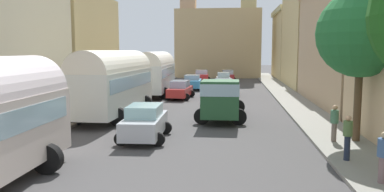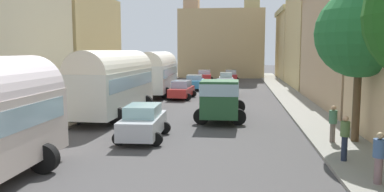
{
  "view_description": "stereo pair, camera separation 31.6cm",
  "coord_description": "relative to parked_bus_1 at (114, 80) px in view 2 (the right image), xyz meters",
  "views": [
    {
      "loc": [
        2.53,
        -6.81,
        4.09
      ],
      "look_at": [
        0.0,
        16.29,
        1.35
      ],
      "focal_mm": 36.18,
      "sensor_mm": 36.0,
      "label": 1
    },
    {
      "loc": [
        2.84,
        -6.77,
        4.09
      ],
      "look_at": [
        0.0,
        16.29,
        1.35
      ],
      "focal_mm": 36.18,
      "sensor_mm": 36.0,
      "label": 2
    }
  ],
  "objects": [
    {
      "name": "car_0",
      "position": [
        6.41,
        12.09,
        -1.49
      ],
      "size": [
        2.46,
        4.38,
        1.51
      ],
      "color": "gray",
      "rests_on": "ground"
    },
    {
      "name": "car_6",
      "position": [
        3.13,
        27.2,
        -1.47
      ],
      "size": [
        2.49,
        4.01,
        1.57
      ],
      "color": "red",
      "rests_on": "ground"
    },
    {
      "name": "sidewalk_right",
      "position": [
        12.09,
        10.7,
        -2.18
      ],
      "size": [
        2.5,
        70.0,
        0.14
      ],
      "primitive_type": "cube",
      "color": "gray",
      "rests_on": "ground"
    },
    {
      "name": "sidewalk_left",
      "position": [
        -2.41,
        10.7,
        -2.18
      ],
      "size": [
        2.5,
        70.0,
        0.14
      ],
      "primitive_type": "cube",
      "color": "gray",
      "rests_on": "ground"
    },
    {
      "name": "ground_plane",
      "position": [
        4.84,
        10.7,
        -2.25
      ],
      "size": [
        154.0,
        154.0,
        0.0
      ],
      "primitive_type": "plane",
      "color": "#474445"
    },
    {
      "name": "pedestrian_0",
      "position": [
        11.83,
        -11.33,
        -1.29
      ],
      "size": [
        0.49,
        0.49,
        1.7
      ],
      "color": "slate",
      "rests_on": "ground"
    },
    {
      "name": "distant_church",
      "position": [
        4.84,
        37.04,
        3.84
      ],
      "size": [
        12.83,
        6.23,
        19.43
      ],
      "color": "tan",
      "rests_on": "ground"
    },
    {
      "name": "building_right_3",
      "position": [
        15.35,
        21.45,
        4.88
      ],
      "size": [
        4.41,
        13.09,
        14.21
      ],
      "color": "tan",
      "rests_on": "ground"
    },
    {
      "name": "car_2",
      "position": [
        6.5,
        28.48,
        -1.49
      ],
      "size": [
        2.3,
        4.2,
        1.52
      ],
      "color": "#A9292D",
      "rests_on": "ground"
    },
    {
      "name": "building_right_4",
      "position": [
        15.98,
        34.5,
        2.77
      ],
      "size": [
        5.79,
        12.41,
        9.98
      ],
      "color": "#CEB77F",
      "rests_on": "ground"
    },
    {
      "name": "car_1",
      "position": [
        6.12,
        21.95,
        -1.48
      ],
      "size": [
        2.29,
        3.91,
        1.55
      ],
      "color": "silver",
      "rests_on": "ground"
    },
    {
      "name": "car_4",
      "position": [
        2.8,
        9.29,
        -1.48
      ],
      "size": [
        2.29,
        4.14,
        1.55
      ],
      "color": "#B92D2A",
      "rests_on": "ground"
    },
    {
      "name": "building_right_2",
      "position": [
        15.64,
        6.7,
        2.46
      ],
      "size": [
        5.06,
        14.98,
        9.37
      ],
      "color": "tan",
      "rests_on": "ground"
    },
    {
      "name": "roadside_tree_1",
      "position": [
        12.74,
        -5.72,
        2.55
      ],
      "size": [
        3.79,
        3.79,
        6.71
      ],
      "color": "brown",
      "rests_on": "ground"
    },
    {
      "name": "cargo_truck_0",
      "position": [
        6.64,
        -0.84,
        -0.97
      ],
      "size": [
        2.93,
        6.68,
        2.47
      ],
      "color": "#25532F",
      "rests_on": "ground"
    },
    {
      "name": "pedestrian_2",
      "position": [
        11.73,
        -5.98,
        -1.26
      ],
      "size": [
        0.48,
        0.48,
        1.74
      ],
      "color": "#6B5F55",
      "rests_on": "ground"
    },
    {
      "name": "car_5",
      "position": [
        3.01,
        17.05,
        -1.47
      ],
      "size": [
        2.46,
        3.9,
        1.55
      ],
      "color": "#3D97CB",
      "rests_on": "ground"
    },
    {
      "name": "car_3",
      "position": [
        3.3,
        -5.92,
        -1.45
      ],
      "size": [
        2.31,
        4.02,
        1.61
      ],
      "color": "silver",
      "rests_on": "ground"
    },
    {
      "name": "parked_bus_1",
      "position": [
        0.0,
        0.0,
        0.0
      ],
      "size": [
        3.48,
        9.48,
        4.1
      ],
      "color": "silver",
      "rests_on": "ground"
    },
    {
      "name": "building_left_2",
      "position": [
        -6.34,
        8.13,
        2.08
      ],
      "size": [
        5.36,
        10.35,
        8.67
      ],
      "color": "tan",
      "rests_on": "ground"
    },
    {
      "name": "parked_bus_2",
      "position": [
        0.19,
        12.08,
        -0.05
      ],
      "size": [
        3.53,
        9.92,
        3.99
      ],
      "color": "silver",
      "rests_on": "ground"
    },
    {
      "name": "pedestrian_1",
      "position": [
        11.46,
        -8.94,
        -1.22
      ],
      "size": [
        0.43,
        0.43,
        1.79
      ],
      "color": "#212B3F",
      "rests_on": "ground"
    }
  ]
}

